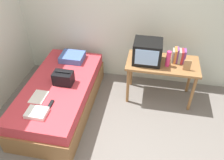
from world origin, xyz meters
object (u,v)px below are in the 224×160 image
object	(u,v)px
tv	(147,52)
remote_dark	(51,104)
bed	(60,96)
picture_frame	(187,65)
pillow	(72,57)
book_row	(179,56)
folded_towel	(37,113)
water_bottle	(168,59)
handbag	(63,78)
desk	(162,67)
magazine	(39,97)

from	to	relation	value
tv	remote_dark	xyz separation A→B (m)	(-1.25, -1.05, -0.37)
bed	picture_frame	world-z (taller)	picture_frame
tv	picture_frame	xyz separation A→B (m)	(0.62, -0.12, -0.09)
picture_frame	pillow	distance (m)	1.95
book_row	folded_towel	size ratio (longest dim) A/B	0.86
bed	pillow	xyz separation A→B (m)	(0.01, 0.69, 0.32)
water_bottle	remote_dark	distance (m)	1.88
tv	pillow	size ratio (longest dim) A/B	1.09
handbag	folded_towel	distance (m)	0.71
water_bottle	handbag	bearing A→B (deg)	-162.59
remote_dark	picture_frame	bearing A→B (deg)	26.38
pillow	remote_dark	distance (m)	1.16
bed	book_row	size ratio (longest dim) A/B	8.29
desk	picture_frame	size ratio (longest dim) A/B	6.72
remote_dark	handbag	bearing A→B (deg)	87.94
picture_frame	folded_towel	size ratio (longest dim) A/B	0.62
magazine	remote_dark	world-z (taller)	remote_dark
water_bottle	remote_dark	xyz separation A→B (m)	(-1.57, -0.98, -0.32)
handbag	pillow	bearing A→B (deg)	96.97
pillow	handbag	distance (m)	0.67
desk	book_row	xyz separation A→B (m)	(0.23, 0.06, 0.20)
picture_frame	folded_towel	distance (m)	2.29
pillow	handbag	size ratio (longest dim) A/B	1.35
bed	magazine	xyz separation A→B (m)	(-0.16, -0.35, 0.27)
tv	handbag	distance (m)	1.38
bed	magazine	world-z (taller)	magazine
magazine	folded_towel	size ratio (longest dim) A/B	1.04
tv	water_bottle	xyz separation A→B (m)	(0.33, -0.07, -0.05)
water_bottle	handbag	distance (m)	1.65
picture_frame	magazine	xyz separation A→B (m)	(-2.10, -0.81, -0.28)
desk	folded_towel	distance (m)	2.06
water_bottle	magazine	size ratio (longest dim) A/B	0.89
water_bottle	remote_dark	size ratio (longest dim) A/B	1.66
folded_towel	magazine	bearing A→B (deg)	111.31
pillow	remote_dark	xyz separation A→B (m)	(0.06, -1.15, -0.04)
picture_frame	remote_dark	world-z (taller)	picture_frame
desk	tv	xyz separation A→B (m)	(-0.26, -0.02, 0.27)
tv	book_row	world-z (taller)	tv
pillow	magazine	world-z (taller)	pillow
book_row	folded_towel	bearing A→B (deg)	-144.18
desk	tv	size ratio (longest dim) A/B	2.64
bed	folded_towel	size ratio (longest dim) A/B	7.14
magazine	book_row	bearing A→B (deg)	27.22
tv	picture_frame	distance (m)	0.64
bed	water_bottle	world-z (taller)	water_bottle
tv	water_bottle	world-z (taller)	tv
book_row	handbag	bearing A→B (deg)	-159.67
book_row	remote_dark	distance (m)	2.10
book_row	picture_frame	distance (m)	0.24
tv	water_bottle	bearing A→B (deg)	-11.47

